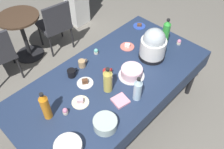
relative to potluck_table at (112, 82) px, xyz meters
The scene contains 24 objects.
ground 0.69m from the potluck_table, ahead, with size 9.00×9.00×0.00m, color slate.
potluck_table is the anchor object (origin of this frame).
frosted_layer_cake 0.23m from the potluck_table, 38.54° to the right, with size 0.27×0.27×0.11m.
slow_cooker 0.60m from the potluck_table, 10.04° to the right, with size 0.29×0.29×0.37m.
glass_salad_bowl 0.59m from the potluck_table, 141.99° to the right, with size 0.21×0.21×0.09m, color #B2C6BC.
ceramic_snack_bowl 0.87m from the potluck_table, 159.94° to the right, with size 0.23×0.23×0.08m, color silver.
dessert_plate_coral 0.54m from the potluck_table, 23.84° to the left, with size 0.17×0.17×0.04m.
dessert_plate_white 0.29m from the potluck_table, 149.32° to the left, with size 0.17×0.17×0.05m.
dessert_plate_cobalt 0.99m from the potluck_table, 22.52° to the left, with size 0.16×0.16×0.04m.
dessert_plate_cream 0.44m from the potluck_table, behind, with size 0.17×0.17×0.05m.
cupcake_lemon 0.98m from the potluck_table, 11.56° to the right, with size 0.05×0.05×0.07m.
cupcake_mint 0.96m from the potluck_table, ahead, with size 0.05×0.05×0.07m.
cupcake_berry 0.43m from the potluck_table, 69.33° to the left, with size 0.05×0.05×0.07m.
cupcake_rose 0.62m from the potluck_table, behind, with size 0.05×0.05×0.07m.
soda_bottle_orange_juice 0.77m from the potluck_table, behind, with size 0.08×0.08×0.32m.
soda_bottle_water 0.40m from the potluck_table, 94.10° to the right, with size 0.08×0.08×0.28m.
soda_bottle_ginger_ale 0.26m from the potluck_table, 150.59° to the right, with size 0.09×0.09×0.29m.
soda_bottle_lime_soda 0.87m from the potluck_table, ahead, with size 0.08×0.08×0.34m.
coffee_mug_tan 0.38m from the potluck_table, 105.37° to the left, with size 0.12×0.08×0.08m.
coffee_mug_black 0.43m from the potluck_table, 129.53° to the left, with size 0.13×0.09×0.08m.
coffee_mug_red 0.12m from the potluck_table, 110.54° to the left, with size 0.12×0.08×0.09m.
paper_napkin_stack 0.32m from the potluck_table, 121.61° to the right, with size 0.14×0.14×0.02m, color pink.
maroon_chair_right 1.63m from the potluck_table, 76.12° to the left, with size 0.50×0.50×0.85m.
round_cafe_table 1.81m from the potluck_table, 91.59° to the left, with size 0.60×0.60×0.72m.
Camera 1 is at (-1.19, -1.14, 2.54)m, focal length 37.44 mm.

